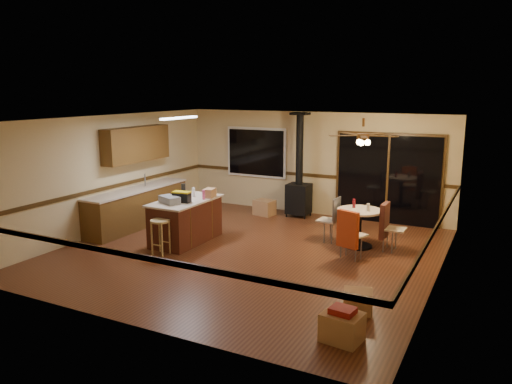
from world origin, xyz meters
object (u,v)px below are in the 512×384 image
Objects in this scene: kitchen_island at (186,221)px; toolbox_black at (182,197)px; wood_stove at (299,188)px; chair_near at (349,229)px; box_under_window at (264,208)px; bar_stool at (161,237)px; chair_left at (333,214)px; toolbox_grey at (170,200)px; blue_bucket at (175,243)px; dining_table at (359,222)px; box_corner_a at (342,327)px; chair_right at (386,221)px; box_corner_b at (358,301)px.

kitchen_island is 4.80× the size of toolbox_black.
kitchen_island is 0.67× the size of wood_stove.
chair_near reaches higher than box_under_window.
bar_stool is 1.34× the size of chair_left.
bar_stool is at bearing -91.26° from toolbox_black.
toolbox_grey is 0.90× the size of chair_left.
toolbox_grey reaches higher than blue_bucket.
dining_table is 1.74× the size of chair_left.
wood_stove reaches higher than chair_left.
kitchen_island is 1.87× the size of dining_table.
toolbox_black is (-1.23, -3.26, 0.27)m from wood_stove.
box_corner_a is at bearing -62.73° from wood_stove.
kitchen_island is at bearing 77.44° from toolbox_grey.
toolbox_grey is 0.52× the size of dining_table.
blue_bucket is (0.21, -0.16, -0.84)m from toolbox_grey.
dining_table is 1.28× the size of chair_right.
toolbox_grey is 1.14× the size of box_corner_b.
wood_stove is 5.19× the size of box_under_window.
blue_bucket is at bearing -78.14° from kitchen_island.
toolbox_black reaches higher than chair_near.
toolbox_grey reaches higher than dining_table.
wood_stove is 4.89× the size of chair_left.
blue_bucket is 3.36m from box_under_window.
kitchen_island is 4.97m from box_corner_a.
box_corner_b is (2.86, -4.75, -0.57)m from wood_stove.
box_corner_a is (2.92, -5.66, -0.54)m from wood_stove.
kitchen_island reaches higher than bar_stool.
chair_left reaches higher than bar_stool.
chair_left is at bearing -31.59° from box_under_window.
chair_right reaches higher than box_corner_a.
wood_stove is 5.18× the size of box_corner_a.
toolbox_grey is (-1.39, -3.46, 0.24)m from wood_stove.
bar_stool is 3.96m from dining_table.
bar_stool is 1.71× the size of box_corner_b.
chair_right reaches higher than blue_bucket.
box_corner_a reaches higher than box_corner_b.
blue_bucket is 0.35× the size of dining_table.
wood_stove is 8.02× the size of blue_bucket.
box_corner_a is (4.16, -1.69, -0.16)m from bar_stool.
bar_stool is at bearing -74.05° from toolbox_grey.
wood_stove is 3.60× the size of chair_right.
toolbox_black is 3.62m from dining_table.
chair_left is 1.06× the size of box_under_window.
box_corner_b is (1.42, -3.09, -0.43)m from chair_left.
bar_stool reaches higher than box_corner_a.
toolbox_grey is at bearing 152.94° from box_corner_a.
kitchen_island reaches higher than box_under_window.
toolbox_grey reaches higher than chair_right.
toolbox_black is 4.11m from chair_right.
chair_near is at bearing 110.44° from box_corner_b.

